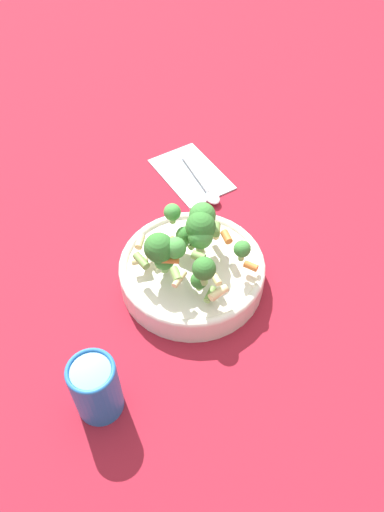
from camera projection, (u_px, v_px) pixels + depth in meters
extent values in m
plane|color=maroon|center=(192.00, 281.00, 0.84)|extent=(3.00, 3.00, 0.00)
cylinder|color=silver|center=(192.00, 273.00, 0.82)|extent=(0.24, 0.24, 0.04)
torus|color=silver|center=(192.00, 265.00, 0.80)|extent=(0.24, 0.24, 0.01)
cylinder|color=#8CB766|center=(166.00, 270.00, 0.78)|extent=(0.01, 0.01, 0.01)
sphere|color=#3D8438|center=(165.00, 262.00, 0.76)|extent=(0.03, 0.03, 0.03)
cylinder|color=#8CB766|center=(201.00, 249.00, 0.77)|extent=(0.01, 0.01, 0.02)
sphere|color=#479342|center=(202.00, 239.00, 0.76)|extent=(0.04, 0.04, 0.04)
cylinder|color=#8CB766|center=(201.00, 238.00, 0.80)|extent=(0.01, 0.01, 0.01)
sphere|color=#3D8438|center=(201.00, 227.00, 0.78)|extent=(0.04, 0.04, 0.04)
cylinder|color=#8CB766|center=(176.00, 257.00, 0.76)|extent=(0.01, 0.01, 0.02)
sphere|color=#479342|center=(175.00, 248.00, 0.74)|extent=(0.03, 0.03, 0.03)
cylinder|color=#8CB766|center=(161.00, 264.00, 0.77)|extent=(0.01, 0.01, 0.01)
sphere|color=#33722D|center=(161.00, 256.00, 0.75)|extent=(0.03, 0.03, 0.03)
cylinder|color=#8CB766|center=(202.00, 227.00, 0.79)|extent=(0.01, 0.01, 0.02)
sphere|color=#3D8438|center=(202.00, 216.00, 0.77)|extent=(0.04, 0.04, 0.04)
cylinder|color=#8CB766|center=(204.00, 279.00, 0.73)|extent=(0.01, 0.01, 0.02)
sphere|color=#33722D|center=(204.00, 269.00, 0.71)|extent=(0.03, 0.03, 0.03)
cylinder|color=#8CB766|center=(200.00, 239.00, 0.78)|extent=(0.02, 0.02, 0.02)
sphere|color=#33722D|center=(201.00, 227.00, 0.76)|extent=(0.05, 0.05, 0.05)
cylinder|color=#8CB766|center=(241.00, 256.00, 0.76)|extent=(0.01, 0.01, 0.01)
sphere|color=#3D8438|center=(242.00, 249.00, 0.75)|extent=(0.03, 0.03, 0.03)
cylinder|color=#8CB766|center=(173.00, 220.00, 0.80)|extent=(0.01, 0.01, 0.01)
sphere|color=#479342|center=(172.00, 212.00, 0.79)|extent=(0.03, 0.03, 0.03)
cylinder|color=#8CB766|center=(199.00, 287.00, 0.76)|extent=(0.01, 0.01, 0.01)
sphere|color=#33722D|center=(199.00, 280.00, 0.75)|extent=(0.03, 0.03, 0.03)
cylinder|color=#8CB766|center=(160.00, 262.00, 0.76)|extent=(0.02, 0.02, 0.02)
sphere|color=#33722D|center=(159.00, 249.00, 0.74)|extent=(0.05, 0.05, 0.05)
cylinder|color=#8CB766|center=(184.00, 243.00, 0.81)|extent=(0.01, 0.01, 0.01)
sphere|color=#33722D|center=(183.00, 236.00, 0.79)|extent=(0.03, 0.03, 0.03)
cylinder|color=#729E4C|center=(216.00, 229.00, 0.79)|extent=(0.02, 0.03, 0.01)
cylinder|color=orange|center=(227.00, 238.00, 0.78)|extent=(0.01, 0.02, 0.01)
cylinder|color=beige|center=(218.00, 293.00, 0.73)|extent=(0.03, 0.02, 0.01)
cylinder|color=beige|center=(140.00, 242.00, 0.78)|extent=(0.02, 0.03, 0.01)
cylinder|color=beige|center=(215.00, 278.00, 0.75)|extent=(0.01, 0.02, 0.01)
cylinder|color=beige|center=(179.00, 279.00, 0.72)|extent=(0.03, 0.03, 0.01)
cylinder|color=#729E4C|center=(198.00, 256.00, 0.75)|extent=(0.02, 0.02, 0.01)
cylinder|color=orange|center=(175.00, 244.00, 0.77)|extent=(0.01, 0.03, 0.01)
cylinder|color=beige|center=(140.00, 261.00, 0.78)|extent=(0.03, 0.01, 0.01)
cylinder|color=#729E4C|center=(176.00, 275.00, 0.73)|extent=(0.01, 0.02, 0.01)
cylinder|color=#729E4C|center=(142.00, 261.00, 0.75)|extent=(0.02, 0.03, 0.01)
cylinder|color=#729E4C|center=(202.00, 225.00, 0.79)|extent=(0.02, 0.01, 0.01)
cylinder|color=orange|center=(169.00, 260.00, 0.75)|extent=(0.03, 0.02, 0.01)
cylinder|color=#729E4C|center=(195.00, 243.00, 0.81)|extent=(0.03, 0.02, 0.01)
cylinder|color=beige|center=(160.00, 248.00, 0.79)|extent=(0.02, 0.02, 0.01)
cylinder|color=beige|center=(213.00, 233.00, 0.81)|extent=(0.01, 0.02, 0.01)
cylinder|color=#729E4C|center=(213.00, 293.00, 0.74)|extent=(0.03, 0.03, 0.01)
cylinder|color=orange|center=(251.00, 266.00, 0.78)|extent=(0.02, 0.02, 0.01)
cylinder|color=beige|center=(151.00, 252.00, 0.79)|extent=(0.01, 0.02, 0.01)
cylinder|color=#2366B2|center=(96.00, 388.00, 0.66)|extent=(0.06, 0.06, 0.10)
torus|color=#2366B2|center=(90.00, 371.00, 0.62)|extent=(0.06, 0.06, 0.01)
cube|color=#B2BCC6|center=(191.00, 174.00, 1.01)|extent=(0.14, 0.19, 0.01)
cylinder|color=silver|center=(195.00, 173.00, 1.00)|extent=(0.02, 0.13, 0.01)
ellipsoid|color=silver|center=(213.00, 198.00, 0.95)|extent=(0.03, 0.04, 0.01)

